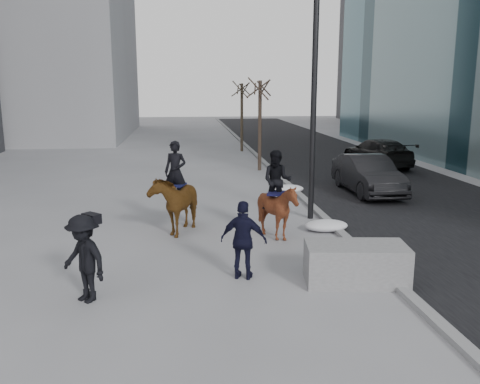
{
  "coord_description": "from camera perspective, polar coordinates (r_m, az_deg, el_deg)",
  "views": [
    {
      "loc": [
        -1.44,
        -11.54,
        4.18
      ],
      "look_at": [
        0.0,
        1.2,
        1.5
      ],
      "focal_mm": 38.0,
      "sensor_mm": 36.0,
      "label": 1
    }
  ],
  "objects": [
    {
      "name": "road",
      "position": [
        23.51,
        14.71,
        1.19
      ],
      "size": [
        8.0,
        90.0,
        0.01
      ],
      "primitive_type": "cube",
      "color": "black",
      "rests_on": "ground"
    },
    {
      "name": "mounted_right",
      "position": [
        14.06,
        4.22,
        -1.35
      ],
      "size": [
        1.69,
        1.8,
        2.46
      ],
      "color": "#45190D",
      "rests_on": "ground"
    },
    {
      "name": "planter",
      "position": [
        11.32,
        12.88,
        -7.86
      ],
      "size": [
        2.26,
        1.33,
        0.86
      ],
      "primitive_type": "cube",
      "rotation": [
        0.0,
        0.0,
        -0.13
      ],
      "color": "gray",
      "rests_on": "ground"
    },
    {
      "name": "feeder",
      "position": [
        11.14,
        0.41,
        -5.44
      ],
      "size": [
        1.11,
        1.01,
        1.75
      ],
      "color": "black",
      "rests_on": "ground"
    },
    {
      "name": "tree_near",
      "position": [
        25.5,
        2.25,
        7.96
      ],
      "size": [
        1.2,
        1.2,
        4.95
      ],
      "primitive_type": null,
      "color": "#32251D",
      "rests_on": "ground"
    },
    {
      "name": "car_far",
      "position": [
        27.86,
        15.18,
        4.29
      ],
      "size": [
        2.54,
        5.25,
        1.47
      ],
      "primitive_type": "imported",
      "rotation": [
        0.0,
        0.0,
        3.24
      ],
      "color": "black",
      "rests_on": "ground"
    },
    {
      "name": "lamppost",
      "position": [
        15.94,
        8.51,
        14.61
      ],
      "size": [
        0.25,
        1.41,
        9.09
      ],
      "color": "black",
      "rests_on": "ground"
    },
    {
      "name": "car_near",
      "position": [
        20.71,
        14.16,
        1.92
      ],
      "size": [
        1.65,
        4.58,
        1.5
      ],
      "primitive_type": "imported",
      "rotation": [
        0.0,
        0.0,
        0.01
      ],
      "color": "black",
      "rests_on": "ground"
    },
    {
      "name": "camera_crew",
      "position": [
        10.44,
        -17.13,
        -7.12
      ],
      "size": [
        1.28,
        1.24,
        1.75
      ],
      "color": "black",
      "rests_on": "ground"
    },
    {
      "name": "mounted_left",
      "position": [
        14.88,
        -7.19,
        -0.7
      ],
      "size": [
        1.63,
        2.24,
        2.64
      ],
      "color": "#512F10",
      "rests_on": "ground"
    },
    {
      "name": "curb",
      "position": [
        22.37,
        5.11,
        1.15
      ],
      "size": [
        0.25,
        90.0,
        0.12
      ],
      "primitive_type": "cube",
      "color": "gray",
      "rests_on": "ground"
    },
    {
      "name": "tree_far",
      "position": [
        33.19,
        0.2,
        8.77
      ],
      "size": [
        1.2,
        1.2,
        4.84
      ],
      "primitive_type": null,
      "color": "#382D21",
      "rests_on": "ground"
    },
    {
      "name": "snow_piles",
      "position": [
        17.68,
        7.27,
        -1.43
      ],
      "size": [
        1.28,
        6.31,
        0.32
      ],
      "color": "white",
      "rests_on": "ground"
    },
    {
      "name": "ground",
      "position": [
        12.36,
        0.63,
        -7.97
      ],
      "size": [
        120.0,
        120.0,
        0.0
      ],
      "primitive_type": "plane",
      "color": "gray",
      "rests_on": "ground"
    }
  ]
}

